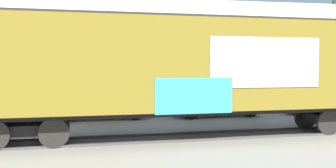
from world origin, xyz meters
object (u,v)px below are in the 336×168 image
Objects in this scene: flagpole at (192,17)px; parked_car_blue at (214,99)px; parked_car_tan at (318,98)px; parked_car_red at (98,101)px; freight_car at (197,67)px.

parked_car_blue is (-0.13, -5.02, -4.63)m from flagpole.
parked_car_blue reaches higher than parked_car_tan.
parked_car_blue is (5.68, -0.02, 0.00)m from parked_car_red.
freight_car is at bearing -145.60° from parked_car_tan.
parked_car_red is 11.45m from parked_car_tan.
parked_car_red is 1.01× the size of parked_car_blue.
parked_car_red reaches higher than parked_car_blue.
flagpole is at bearing 88.47° from parked_car_blue.
flagpole is 1.96× the size of parked_car_blue.
freight_car is at bearing -113.53° from parked_car_blue.
parked_car_red is at bearing 121.17° from freight_car.
parked_car_tan is (5.76, 0.12, -0.02)m from parked_car_blue.
flagpole is at bearing 76.53° from freight_car.
freight_car reaches higher than parked_car_red.
freight_car is 6.16m from parked_car_blue.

